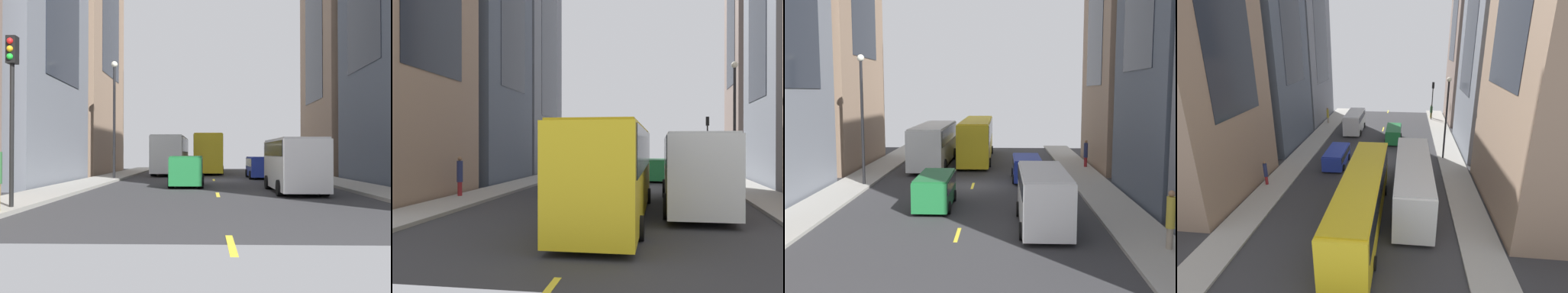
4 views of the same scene
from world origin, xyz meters
TOP-DOWN VIEW (x-y plane):
  - ground_plane at (0.00, 0.00)m, footprint 41.91×41.91m
  - sidewalk_west at (-7.70, 0.00)m, footprint 2.51×44.00m
  - sidewalk_east at (7.70, 0.00)m, footprint 2.51×44.00m
  - lane_stripe_1 at (0.00, -10.50)m, footprint 0.16×2.00m
  - lane_stripe_2 at (0.00, 0.00)m, footprint 0.16×2.00m
  - lane_stripe_3 at (0.00, 10.50)m, footprint 0.16×2.00m
  - lane_stripe_4 at (0.00, 21.00)m, footprint 0.16×2.00m
  - city_bus_white at (-3.69, 8.57)m, footprint 2.80×11.16m
  - streetcar_yellow at (-0.36, 11.90)m, footprint 2.70×13.33m
  - delivery_van_white at (3.70, -9.17)m, footprint 2.25×5.91m
  - car_blue_0 at (3.57, 2.21)m, footprint 2.03×4.44m
  - car_green_1 at (-1.62, -5.65)m, footprint 1.91×4.37m
  - pedestrian_walking_far at (8.43, 7.32)m, footprint 0.32×0.32m
  - pedestrian_crossing_mid at (8.15, -12.32)m, footprint 0.33×0.33m
  - streetlamp_near at (-6.94, -0.38)m, footprint 0.44×0.44m

SIDE VIEW (x-z plane):
  - ground_plane at x=0.00m, z-range 0.00..0.00m
  - lane_stripe_1 at x=0.00m, z-range 0.00..0.01m
  - lane_stripe_2 at x=0.00m, z-range 0.00..0.01m
  - lane_stripe_3 at x=0.00m, z-range 0.00..0.01m
  - lane_stripe_4 at x=0.00m, z-range 0.00..0.01m
  - sidewalk_west at x=-7.70m, z-range 0.00..0.15m
  - sidewalk_east at x=7.70m, z-range 0.00..0.15m
  - car_blue_0 at x=3.57m, z-range 0.15..1.75m
  - car_green_1 at x=-1.62m, z-range 0.15..1.88m
  - pedestrian_walking_far at x=8.43m, z-range 0.22..2.32m
  - pedestrian_crossing_mid at x=8.15m, z-range 0.23..2.45m
  - delivery_van_white at x=3.70m, z-range 0.23..2.80m
  - city_bus_white at x=-3.69m, z-range 0.33..3.68m
  - streetcar_yellow at x=-0.36m, z-range 0.33..3.92m
  - streetlamp_near at x=-6.94m, z-range 0.98..9.14m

